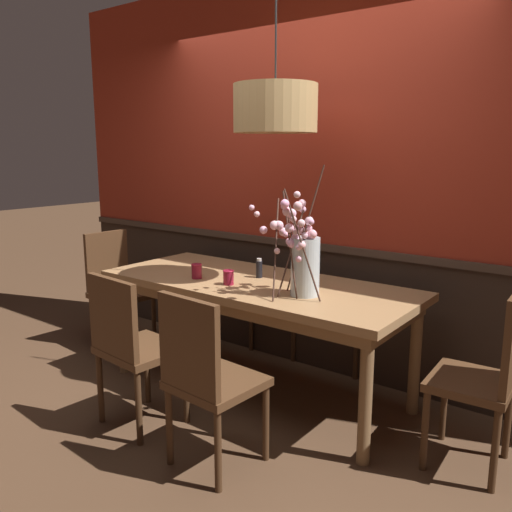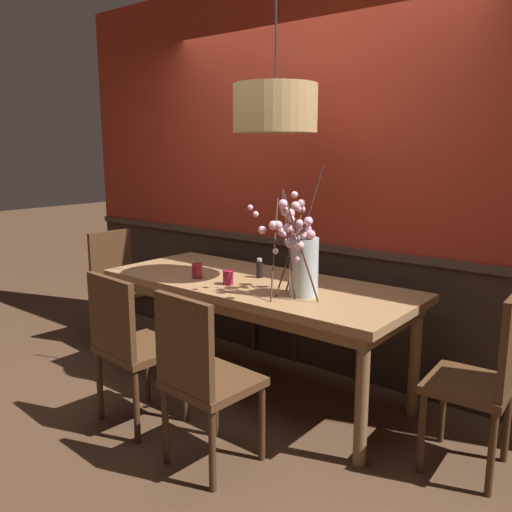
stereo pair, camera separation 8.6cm
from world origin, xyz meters
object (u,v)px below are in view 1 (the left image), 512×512
at_px(chair_far_side_left, 289,286).
at_px(chair_head_east_end, 488,371).
at_px(chair_far_side_right, 353,295).
at_px(candle_holder_nearer_edge, 197,271).
at_px(pendant_lamp, 275,109).
at_px(candle_holder_nearer_center, 228,277).
at_px(condiment_bottle, 259,269).
at_px(chair_head_west_end, 116,285).
at_px(dining_table, 256,293).
at_px(chair_near_side_right, 206,374).
at_px(vase_with_blossoms, 302,260).
at_px(chair_near_side_left, 131,342).

bearing_deg(chair_far_side_left, chair_head_east_end, -25.76).
distance_m(chair_far_side_right, candle_holder_nearer_edge, 1.25).
bearing_deg(chair_far_side_right, pendant_lamp, -102.49).
bearing_deg(candle_holder_nearer_center, condiment_bottle, 81.36).
xyz_separation_m(chair_far_side_left, chair_far_side_right, (0.58, 0.01, 0.02)).
bearing_deg(chair_head_west_end, chair_far_side_left, 36.68).
distance_m(dining_table, chair_near_side_right, 0.95).
bearing_deg(vase_with_blossoms, candle_holder_nearer_edge, -174.84).
relative_size(chair_near_side_right, vase_with_blossoms, 1.23).
bearing_deg(chair_near_side_right, chair_far_side_right, 92.06).
bearing_deg(candle_holder_nearer_edge, chair_far_side_left, 86.43).
xyz_separation_m(chair_head_west_end, candle_holder_nearer_edge, (1.08, -0.17, 0.30)).
bearing_deg(candle_holder_nearer_edge, chair_near_side_right, -44.11).
bearing_deg(chair_far_side_left, chair_near_side_left, -89.75).
relative_size(dining_table, candle_holder_nearer_center, 22.56).
bearing_deg(chair_near_side_left, chair_far_side_right, 70.88).
xyz_separation_m(candle_holder_nearer_center, condiment_bottle, (0.04, 0.27, 0.01)).
bearing_deg(pendant_lamp, vase_with_blossoms, -27.13).
xyz_separation_m(chair_head_east_end, chair_near_side_right, (-1.12, -0.85, -0.02)).
relative_size(chair_near_side_left, vase_with_blossoms, 1.22).
distance_m(chair_near_side_right, candle_holder_nearer_center, 0.87).
height_order(chair_near_side_right, candle_holder_nearer_edge, chair_near_side_right).
relative_size(chair_head_east_end, vase_with_blossoms, 1.26).
bearing_deg(chair_head_west_end, vase_with_blossoms, -2.90).
height_order(chair_far_side_left, candle_holder_nearer_center, chair_far_side_left).
bearing_deg(vase_with_blossoms, chair_far_side_left, 127.32).
height_order(chair_near_side_right, pendant_lamp, pendant_lamp).
xyz_separation_m(chair_head_west_end, condiment_bottle, (1.40, 0.11, 0.31)).
bearing_deg(pendant_lamp, candle_holder_nearer_edge, -153.77).
relative_size(chair_head_east_end, chair_near_side_right, 1.02).
xyz_separation_m(candle_holder_nearer_center, candle_holder_nearer_edge, (-0.28, -0.00, 0.00)).
bearing_deg(vase_with_blossoms, chair_near_side_right, -95.80).
distance_m(chair_far_side_right, vase_with_blossoms, 1.07).
distance_m(chair_near_side_left, chair_head_east_end, 1.93).
bearing_deg(chair_near_side_left, condiment_bottle, 74.67).
bearing_deg(chair_near_side_right, chair_head_east_end, 37.28).
height_order(dining_table, candle_holder_nearer_center, candle_holder_nearer_center).
relative_size(dining_table, chair_near_side_right, 2.26).
bearing_deg(condiment_bottle, candle_holder_nearer_edge, -139.71).
height_order(dining_table, chair_near_side_right, chair_near_side_right).
xyz_separation_m(chair_near_side_right, pendant_lamp, (-0.24, 0.92, 1.35)).
distance_m(chair_near_side_right, pendant_lamp, 1.65).
xyz_separation_m(chair_far_side_right, vase_with_blossoms, (0.14, -0.96, 0.45)).
distance_m(chair_head_west_end, chair_head_east_end, 2.91).
distance_m(chair_near_side_left, chair_far_side_right, 1.76).
distance_m(chair_far_side_left, condiment_bottle, 0.85).
bearing_deg(dining_table, chair_far_side_right, 71.24).
relative_size(chair_near_side_left, condiment_bottle, 7.03).
relative_size(chair_far_side_right, candle_holder_nearer_center, 10.25).
distance_m(chair_near_side_left, pendant_lamp, 1.65).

